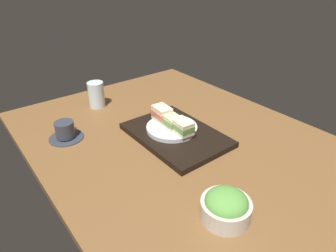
{
  "coord_description": "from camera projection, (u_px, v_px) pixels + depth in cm",
  "views": [
    {
      "loc": [
        -69.74,
        62.62,
        60.6
      ],
      "look_at": [
        7.36,
        2.39,
        5.0
      ],
      "focal_mm": 31.66,
      "sensor_mm": 36.0,
      "label": 1
    }
  ],
  "objects": [
    {
      "name": "ground_plane",
      "position": [
        185.0,
        147.0,
        1.12
      ],
      "size": [
        140.0,
        100.0,
        3.0
      ],
      "primitive_type": "cube",
      "color": "brown"
    },
    {
      "name": "serving_tray",
      "position": [
        176.0,
        135.0,
        1.15
      ],
      "size": [
        39.23,
        27.36,
        2.19
      ],
      "primitive_type": "cube",
      "color": "black",
      "rests_on": "ground_plane"
    },
    {
      "name": "sandwich_plate",
      "position": [
        171.0,
        128.0,
        1.15
      ],
      "size": [
        19.87,
        19.87,
        1.65
      ],
      "primitive_type": "cylinder",
      "color": "silver",
      "rests_on": "serving_tray"
    },
    {
      "name": "sandwich_near",
      "position": [
        182.0,
        127.0,
        1.09
      ],
      "size": [
        8.43,
        6.03,
        5.05
      ],
      "color": "beige",
      "rests_on": "sandwich_plate"
    },
    {
      "name": "sandwich_middle",
      "position": [
        171.0,
        121.0,
        1.14
      ],
      "size": [
        8.28,
        6.29,
        4.49
      ],
      "color": "beige",
      "rests_on": "sandwich_plate"
    },
    {
      "name": "sandwich_far",
      "position": [
        162.0,
        114.0,
        1.18
      ],
      "size": [
        8.39,
        6.3,
        5.85
      ],
      "color": "beige",
      "rests_on": "sandwich_plate"
    },
    {
      "name": "salad_bowl",
      "position": [
        226.0,
        206.0,
        0.78
      ],
      "size": [
        13.54,
        13.54,
        8.54
      ],
      "color": "beige",
      "rests_on": "ground_plane"
    },
    {
      "name": "coffee_cup",
      "position": [
        65.0,
        131.0,
        1.13
      ],
      "size": [
        13.08,
        13.08,
        6.96
      ],
      "color": "#333842",
      "rests_on": "ground_plane"
    },
    {
      "name": "drinking_glass",
      "position": [
        96.0,
        95.0,
        1.36
      ],
      "size": [
        7.33,
        7.33,
        11.75
      ],
      "primitive_type": "cylinder",
      "color": "silver",
      "rests_on": "ground_plane"
    }
  ]
}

